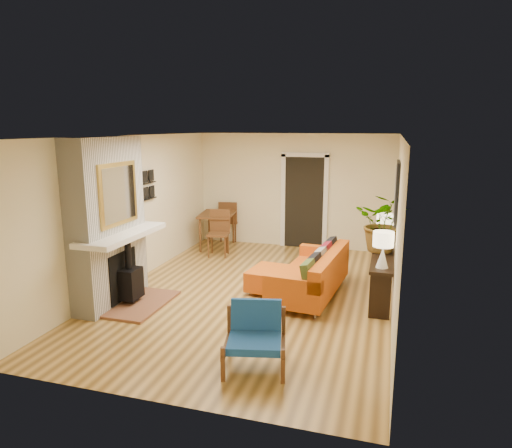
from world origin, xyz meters
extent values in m
plane|color=tan|center=(0.00, 0.00, 0.00)|extent=(6.50, 6.50, 0.00)
plane|color=white|center=(0.00, 0.00, 2.60)|extent=(6.50, 6.50, 0.00)
plane|color=#F9F0C3|center=(0.00, 3.25, 1.30)|extent=(4.50, 0.00, 4.50)
plane|color=#F9F0C3|center=(0.00, -3.25, 1.30)|extent=(4.50, 0.00, 4.50)
plane|color=#F9F0C3|center=(-2.25, 0.00, 1.30)|extent=(0.00, 6.50, 6.50)
plane|color=#F9F0C3|center=(2.25, 0.00, 1.30)|extent=(0.00, 6.50, 6.50)
cube|color=black|center=(0.25, 3.22, 1.05)|extent=(0.88, 0.06, 2.10)
cube|color=white|center=(-0.24, 3.21, 1.05)|extent=(0.10, 0.08, 2.18)
cube|color=white|center=(0.74, 3.21, 1.05)|extent=(0.10, 0.08, 2.18)
cube|color=white|center=(0.25, 3.21, 2.13)|extent=(1.08, 0.08, 0.10)
cube|color=black|center=(2.22, 0.40, 1.75)|extent=(0.04, 0.85, 0.95)
cube|color=slate|center=(2.19, 0.40, 1.75)|extent=(0.01, 0.70, 0.80)
cube|color=black|center=(-2.21, 0.35, 1.42)|extent=(0.06, 0.95, 0.02)
cube|color=black|center=(-2.21, 0.35, 1.72)|extent=(0.06, 0.95, 0.02)
cube|color=white|center=(-2.04, -1.00, 1.86)|extent=(0.42, 1.50, 1.48)
cube|color=white|center=(-2.04, -1.00, 0.56)|extent=(0.42, 1.50, 1.12)
cube|color=white|center=(-1.79, -1.00, 1.12)|extent=(0.60, 1.68, 0.08)
cube|color=black|center=(-1.83, -1.00, 0.45)|extent=(0.03, 0.72, 0.78)
cube|color=brown|center=(-1.53, -1.00, 0.02)|extent=(0.75, 1.30, 0.04)
cube|color=black|center=(-1.71, -1.00, 0.34)|extent=(0.30, 0.36, 0.48)
cylinder|color=black|center=(-1.71, -1.00, 0.78)|extent=(0.10, 0.10, 0.40)
cube|color=gold|center=(-1.82, -1.00, 1.75)|extent=(0.04, 0.95, 0.95)
cube|color=silver|center=(-1.80, -1.00, 1.75)|extent=(0.01, 0.82, 0.82)
cylinder|color=silver|center=(0.49, -0.66, 0.05)|extent=(0.04, 0.04, 0.10)
cylinder|color=silver|center=(1.18, -0.72, 0.05)|extent=(0.04, 0.04, 0.10)
cylinder|color=silver|center=(0.67, 1.17, 0.05)|extent=(0.04, 0.04, 0.10)
cylinder|color=silver|center=(1.36, 1.10, 0.05)|extent=(0.04, 0.04, 0.10)
cube|color=orange|center=(0.92, 0.22, 0.25)|extent=(1.09, 2.15, 0.30)
cube|color=orange|center=(1.27, 0.19, 0.57)|extent=(0.40, 2.08, 0.34)
cube|color=orange|center=(0.83, -0.72, 0.49)|extent=(0.90, 0.26, 0.20)
cube|color=orange|center=(1.02, 1.16, 0.49)|extent=(0.90, 0.26, 0.20)
cube|color=#425424|center=(1.05, -0.58, 0.61)|extent=(0.24, 0.41, 0.41)
cube|color=black|center=(1.09, -0.19, 0.61)|extent=(0.24, 0.41, 0.41)
cube|color=gray|center=(1.13, 0.20, 0.61)|extent=(0.24, 0.41, 0.41)
cube|color=maroon|center=(1.16, 0.54, 0.61)|extent=(0.24, 0.41, 0.41)
cube|color=black|center=(1.20, 0.94, 0.61)|extent=(0.24, 0.41, 0.41)
cylinder|color=silver|center=(-0.03, -0.10, 0.03)|extent=(0.04, 0.04, 0.06)
cylinder|color=silver|center=(0.59, -0.18, 0.03)|extent=(0.04, 0.04, 0.06)
cylinder|color=silver|center=(0.05, 0.52, 0.03)|extent=(0.04, 0.04, 0.06)
cylinder|color=silver|center=(0.67, 0.44, 0.03)|extent=(0.04, 0.04, 0.06)
cube|color=orange|center=(0.32, 0.17, 0.23)|extent=(0.86, 0.86, 0.33)
cube|color=brown|center=(0.41, -2.39, 0.27)|extent=(0.20, 0.68, 0.05)
cube|color=brown|center=(0.48, -2.68, 0.20)|extent=(0.05, 0.05, 0.40)
cube|color=brown|center=(0.35, -2.10, 0.32)|extent=(0.05, 0.05, 0.64)
cube|color=brown|center=(1.05, -2.24, 0.27)|extent=(0.20, 0.68, 0.05)
cube|color=brown|center=(1.12, -2.54, 0.20)|extent=(0.05, 0.05, 0.40)
cube|color=brown|center=(0.99, -1.95, 0.32)|extent=(0.05, 0.05, 0.64)
cube|color=#1B5AA4|center=(0.73, -2.32, 0.33)|extent=(0.71, 0.69, 0.09)
cube|color=#1B5AA4|center=(0.67, -2.05, 0.55)|extent=(0.62, 0.28, 0.38)
cube|color=brown|center=(-1.65, 2.62, 0.78)|extent=(0.91, 1.17, 0.04)
cylinder|color=brown|center=(-1.86, 2.12, 0.38)|extent=(0.05, 0.05, 0.76)
cylinder|color=brown|center=(-1.28, 2.22, 0.38)|extent=(0.05, 0.05, 0.76)
cylinder|color=brown|center=(-2.02, 3.02, 0.38)|extent=(0.05, 0.05, 0.76)
cylinder|color=brown|center=(-1.44, 3.12, 0.38)|extent=(0.05, 0.05, 0.76)
cube|color=brown|center=(-1.38, 1.97, 0.48)|extent=(0.51, 0.51, 0.04)
cube|color=brown|center=(-1.41, 2.17, 0.74)|extent=(0.45, 0.12, 0.49)
cylinder|color=brown|center=(-1.52, 1.76, 0.23)|extent=(0.04, 0.04, 0.47)
cylinder|color=brown|center=(-1.17, 1.82, 0.23)|extent=(0.04, 0.04, 0.47)
cylinder|color=brown|center=(-1.58, 2.11, 0.23)|extent=(0.04, 0.04, 0.47)
cylinder|color=brown|center=(-1.23, 2.17, 0.23)|extent=(0.04, 0.04, 0.47)
cube|color=brown|center=(-1.61, 3.32, 0.48)|extent=(0.51, 0.51, 0.04)
cube|color=brown|center=(-1.57, 3.11, 0.74)|extent=(0.45, 0.12, 0.49)
cylinder|color=brown|center=(-1.76, 3.11, 0.23)|extent=(0.04, 0.04, 0.47)
cylinder|color=brown|center=(-1.40, 3.18, 0.23)|extent=(0.04, 0.04, 0.47)
cylinder|color=brown|center=(-1.82, 3.47, 0.23)|extent=(0.04, 0.04, 0.47)
cylinder|color=brown|center=(-1.46, 3.53, 0.23)|extent=(0.04, 0.04, 0.47)
cube|color=black|center=(2.07, 0.38, 0.70)|extent=(0.34, 1.85, 0.05)
cube|color=black|center=(2.07, -0.47, 0.34)|extent=(0.30, 0.04, 0.68)
cube|color=black|center=(2.07, 1.23, 0.34)|extent=(0.30, 0.04, 0.68)
cone|color=white|center=(2.07, -0.29, 0.88)|extent=(0.18, 0.18, 0.30)
cylinder|color=white|center=(2.07, -0.29, 1.05)|extent=(0.03, 0.03, 0.06)
cylinder|color=#FFEABF|center=(2.07, -0.29, 1.16)|extent=(0.30, 0.30, 0.22)
cone|color=white|center=(2.07, 1.11, 0.88)|extent=(0.18, 0.18, 0.30)
cylinder|color=white|center=(2.07, 1.11, 1.05)|extent=(0.03, 0.03, 0.06)
cylinder|color=#FFEABF|center=(2.07, 1.11, 1.16)|extent=(0.30, 0.30, 0.22)
imported|color=#1E5919|center=(2.06, 0.63, 1.21)|extent=(1.01, 0.92, 0.97)
camera|label=1|loc=(2.13, -6.94, 2.75)|focal=32.00mm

